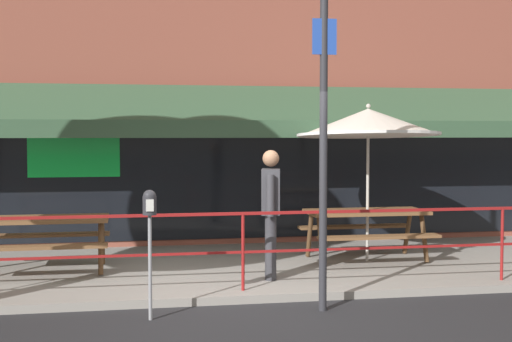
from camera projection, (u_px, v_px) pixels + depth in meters
The scene contains 10 objects.
ground_plane at pixel (247, 304), 8.46m from camera, with size 120.00×120.00×0.00m, color #232326.
patio_deck at pixel (224, 269), 10.42m from camera, with size 15.00×4.00×0.10m, color gray.
restaurant_building at pixel (206, 28), 12.41m from camera, with size 15.00×1.60×7.79m.
patio_railing at pixel (243, 234), 8.71m from camera, with size 13.84×0.04×0.97m.
picnic_table_left at pixel (42, 229), 9.87m from camera, with size 1.80×1.42×0.76m.
picnic_table_centre at pixel (366, 221), 10.81m from camera, with size 1.80×1.42×0.76m.
patio_umbrella_centre at pixel (368, 123), 10.67m from camera, with size 2.14×2.14×2.38m.
pedestrian_walking at pixel (271, 207), 9.42m from camera, with size 0.32×0.61×1.71m.
parking_meter_near at pixel (150, 215), 7.69m from camera, with size 0.15×0.16×1.42m.
street_sign_pole at pixel (324, 117), 8.04m from camera, with size 0.28×0.09×4.32m.
Camera 1 is at (-1.41, -8.24, 2.03)m, focal length 50.00 mm.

